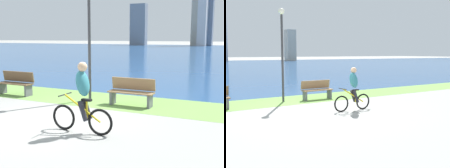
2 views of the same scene
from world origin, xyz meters
TOP-DOWN VIEW (x-y plane):
  - ground_plane at (0.00, 0.00)m, footprint 300.00×300.00m
  - grass_strip_bayside at (0.00, 2.83)m, footprint 120.00×2.43m
  - bay_water_surface at (0.00, 41.51)m, footprint 300.00×74.91m
  - cyclist_lead at (1.30, -0.61)m, footprint 1.61×0.52m
  - bench_near_path at (1.29, 2.47)m, footprint 1.50×0.47m
  - bench_far_along_path at (-3.44, 2.26)m, footprint 1.50×0.47m
  - lamppost_tall at (-0.34, 2.60)m, footprint 0.28×0.28m
  - city_skyline_far_shore at (-4.45, 71.98)m, footprint 53.50×7.39m

SIDE VIEW (x-z plane):
  - ground_plane at x=0.00m, z-range 0.00..0.00m
  - bay_water_surface at x=0.00m, z-range 0.00..0.00m
  - grass_strip_bayside at x=0.00m, z-range 0.00..0.01m
  - bench_near_path at x=1.29m, z-range 0.00..0.90m
  - bench_far_along_path at x=-3.44m, z-range 0.00..0.90m
  - cyclist_lead at x=1.30m, z-range 0.00..1.66m
  - lamppost_tall at x=-0.34m, z-range 0.62..4.78m
  - city_skyline_far_shore at x=-4.45m, z-range -4.67..20.82m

